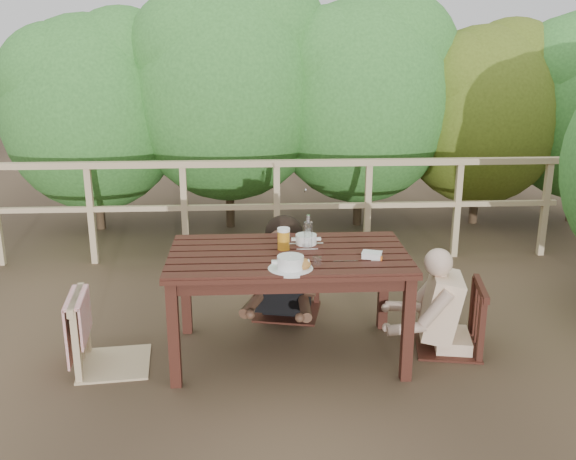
{
  "coord_description": "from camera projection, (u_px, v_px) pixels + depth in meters",
  "views": [
    {
      "loc": [
        -0.23,
        -4.09,
        2.16
      ],
      "look_at": [
        0.0,
        0.05,
        0.9
      ],
      "focal_mm": 40.11,
      "sensor_mm": 36.0,
      "label": 1
    }
  ],
  "objects": [
    {
      "name": "butter_tub",
      "position": [
        372.0,
        256.0,
        4.22
      ],
      "size": [
        0.15,
        0.13,
        0.05
      ],
      "primitive_type": "cube",
      "rotation": [
        0.0,
        0.0,
        -0.33
      ],
      "color": "white",
      "rests_on": "table"
    },
    {
      "name": "woman",
      "position": [
        287.0,
        235.0,
        5.06
      ],
      "size": [
        0.65,
        0.74,
        1.3
      ],
      "primitive_type": null,
      "rotation": [
        0.0,
        0.0,
        2.93
      ],
      "color": "black",
      "rests_on": "ground"
    },
    {
      "name": "railing",
      "position": [
        277.0,
        211.0,
        6.31
      ],
      "size": [
        5.6,
        0.1,
        1.01
      ],
      "primitive_type": "cube",
      "color": "tan",
      "rests_on": "ground"
    },
    {
      "name": "hedge_row",
      "position": [
        308.0,
        60.0,
        7.07
      ],
      "size": [
        6.6,
        1.6,
        3.8
      ],
      "primitive_type": null,
      "color": "#306829",
      "rests_on": "ground"
    },
    {
      "name": "chair_right",
      "position": [
        452.0,
        288.0,
        4.5
      ],
      "size": [
        0.54,
        0.54,
        0.93
      ],
      "primitive_type": "cube",
      "rotation": [
        0.0,
        0.0,
        -1.75
      ],
      "color": "black",
      "rests_on": "ground"
    },
    {
      "name": "beer_glass",
      "position": [
        284.0,
        240.0,
        4.37
      ],
      "size": [
        0.09,
        0.09,
        0.17
      ],
      "primitive_type": "cylinder",
      "color": "#C38E17",
      "rests_on": "table"
    },
    {
      "name": "table",
      "position": [
        288.0,
        305.0,
        4.44
      ],
      "size": [
        1.61,
        0.9,
        0.74
      ],
      "primitive_type": "cube",
      "color": "black",
      "rests_on": "ground"
    },
    {
      "name": "chair_far",
      "position": [
        287.0,
        254.0,
        5.08
      ],
      "size": [
        0.59,
        0.59,
        1.0
      ],
      "primitive_type": "cube",
      "rotation": [
        0.0,
        0.0,
        -0.21
      ],
      "color": "black",
      "rests_on": "ground"
    },
    {
      "name": "bread_roll",
      "position": [
        300.0,
        264.0,
        4.03
      ],
      "size": [
        0.14,
        0.1,
        0.08
      ],
      "primitive_type": "ellipsoid",
      "color": "#A87634",
      "rests_on": "table"
    },
    {
      "name": "chair_left",
      "position": [
        109.0,
        298.0,
        4.25
      ],
      "size": [
        0.54,
        0.54,
        0.98
      ],
      "primitive_type": "cube",
      "rotation": [
        0.0,
        0.0,
        1.68
      ],
      "color": "tan",
      "rests_on": "ground"
    },
    {
      "name": "ground",
      "position": [
        288.0,
        354.0,
        4.55
      ],
      "size": [
        60.0,
        60.0,
        0.0
      ],
      "primitive_type": "plane",
      "color": "brown",
      "rests_on": "ground"
    },
    {
      "name": "soup_near",
      "position": [
        291.0,
        263.0,
        4.02
      ],
      "size": [
        0.28,
        0.28,
        0.09
      ],
      "primitive_type": "cylinder",
      "color": "white",
      "rests_on": "table"
    },
    {
      "name": "soup_far",
      "position": [
        306.0,
        240.0,
        4.49
      ],
      "size": [
        0.25,
        0.25,
        0.08
      ],
      "primitive_type": "cylinder",
      "color": "white",
      "rests_on": "table"
    },
    {
      "name": "tumbler",
      "position": [
        317.0,
        262.0,
        4.09
      ],
      "size": [
        0.06,
        0.06,
        0.07
      ],
      "primitive_type": "cylinder",
      "color": "white",
      "rests_on": "table"
    },
    {
      "name": "diner_right",
      "position": [
        458.0,
        268.0,
        4.46
      ],
      "size": [
        0.68,
        0.59,
        1.22
      ],
      "primitive_type": null,
      "rotation": [
        0.0,
        0.0,
        1.39
      ],
      "color": "beige",
      "rests_on": "ground"
    },
    {
      "name": "bottle",
      "position": [
        308.0,
        233.0,
        4.39
      ],
      "size": [
        0.06,
        0.06,
        0.25
      ],
      "primitive_type": "cylinder",
      "color": "silver",
      "rests_on": "table"
    }
  ]
}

